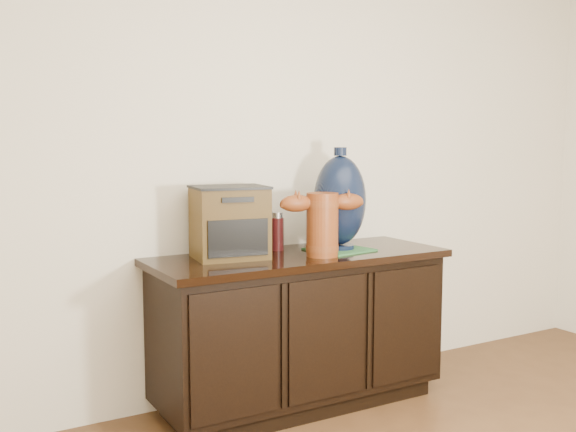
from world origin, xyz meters
TOP-DOWN VIEW (x-y plane):
  - sideboard at (0.00, 2.23)m, footprint 1.46×0.56m
  - terracotta_vessel at (0.06, 2.12)m, footprint 0.43×0.18m
  - tv_radio at (-0.34, 2.29)m, footprint 0.37×0.32m
  - green_mat at (0.23, 2.22)m, footprint 0.31×0.31m
  - lamp_base at (0.23, 2.22)m, footprint 0.30×0.30m
  - spray_can at (-0.04, 2.38)m, footprint 0.07×0.07m

SIDE VIEW (x-z plane):
  - sideboard at x=0.00m, z-range 0.01..0.76m
  - green_mat at x=0.23m, z-range 0.76..0.76m
  - spray_can at x=-0.04m, z-range 0.75..0.94m
  - tv_radio at x=-0.34m, z-range 0.75..1.09m
  - terracotta_vessel at x=0.06m, z-range 0.77..1.08m
  - lamp_base at x=0.23m, z-range 0.75..1.26m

